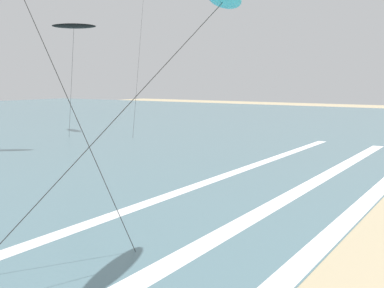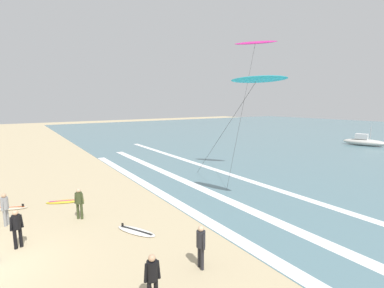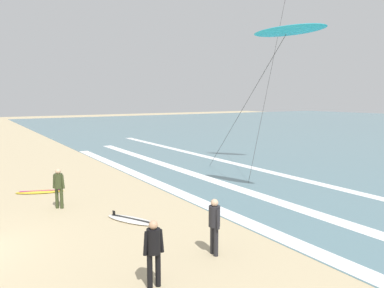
{
  "view_description": "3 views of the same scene",
  "coord_description": "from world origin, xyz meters",
  "px_view_note": "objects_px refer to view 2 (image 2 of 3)",
  "views": [
    {
      "loc": [
        -10.99,
        4.92,
        4.64
      ],
      "look_at": [
        -1.86,
        10.93,
        3.11
      ],
      "focal_mm": 42.73,
      "sensor_mm": 36.0,
      "label": 1
    },
    {
      "loc": [
        11.32,
        1.01,
        5.83
      ],
      "look_at": [
        -2.58,
        10.39,
        3.26
      ],
      "focal_mm": 25.13,
      "sensor_mm": 36.0,
      "label": 2
    },
    {
      "loc": [
        12.06,
        0.47,
        4.37
      ],
      "look_at": [
        1.09,
        7.43,
        2.7
      ],
      "focal_mm": 34.04,
      "sensor_mm": 36.0,
      "label": 3
    }
  ],
  "objects_px": {
    "kite_magenta_high_left": "(255,43)",
    "kite_cyan_high_right": "(257,80)",
    "surfer_mid_group": "(17,226)",
    "surfboard_foreground_flat": "(7,208)",
    "surfboard_right_spare": "(65,201)",
    "surfer_background_far": "(152,275)",
    "surfboard_near_water": "(136,231)",
    "surfer_right_near": "(79,201)",
    "surfer_left_near": "(201,243)",
    "offshore_boat": "(364,142)",
    "surfer_left_far": "(5,206)"
  },
  "relations": [
    {
      "from": "surfer_background_far",
      "to": "kite_cyan_high_right",
      "type": "height_order",
      "value": "kite_cyan_high_right"
    },
    {
      "from": "offshore_boat",
      "to": "surfer_background_far",
      "type": "bearing_deg",
      "value": -74.05
    },
    {
      "from": "surfer_right_near",
      "to": "surfboard_right_spare",
      "type": "xyz_separation_m",
      "value": [
        -2.97,
        -0.22,
        -0.91
      ]
    },
    {
      "from": "surfboard_near_water",
      "to": "kite_cyan_high_right",
      "type": "bearing_deg",
      "value": 81.47
    },
    {
      "from": "surfer_background_far",
      "to": "surfer_mid_group",
      "type": "relative_size",
      "value": 1.0
    },
    {
      "from": "surfboard_right_spare",
      "to": "kite_magenta_high_left",
      "type": "bearing_deg",
      "value": 81.99
    },
    {
      "from": "kite_magenta_high_left",
      "to": "kite_cyan_high_right",
      "type": "height_order",
      "value": "kite_magenta_high_left"
    },
    {
      "from": "surfer_right_near",
      "to": "surfboard_right_spare",
      "type": "distance_m",
      "value": 3.11
    },
    {
      "from": "surfer_left_far",
      "to": "surfer_left_near",
      "type": "bearing_deg",
      "value": 35.88
    },
    {
      "from": "surfer_left_near",
      "to": "surfboard_right_spare",
      "type": "height_order",
      "value": "surfer_left_near"
    },
    {
      "from": "surfer_right_near",
      "to": "surfboard_right_spare",
      "type": "bearing_deg",
      "value": -175.69
    },
    {
      "from": "surfer_left_near",
      "to": "offshore_boat",
      "type": "height_order",
      "value": "offshore_boat"
    },
    {
      "from": "surfer_background_far",
      "to": "surfer_left_near",
      "type": "height_order",
      "value": "same"
    },
    {
      "from": "surfboard_near_water",
      "to": "surfboard_right_spare",
      "type": "distance_m",
      "value": 6.24
    },
    {
      "from": "surfboard_right_spare",
      "to": "kite_cyan_high_right",
      "type": "bearing_deg",
      "value": 51.21
    },
    {
      "from": "surfer_left_far",
      "to": "kite_cyan_high_right",
      "type": "height_order",
      "value": "kite_cyan_high_right"
    },
    {
      "from": "surfer_background_far",
      "to": "surfboard_right_spare",
      "type": "height_order",
      "value": "surfer_background_far"
    },
    {
      "from": "surfer_left_near",
      "to": "kite_cyan_high_right",
      "type": "relative_size",
      "value": 0.16
    },
    {
      "from": "surfer_background_far",
      "to": "surfer_right_near",
      "type": "xyz_separation_m",
      "value": [
        -7.45,
        -0.46,
        0.0
      ]
    },
    {
      "from": "kite_magenta_high_left",
      "to": "surfer_background_far",
      "type": "bearing_deg",
      "value": -56.64
    },
    {
      "from": "surfer_background_far",
      "to": "offshore_boat",
      "type": "relative_size",
      "value": 0.29
    },
    {
      "from": "surfer_right_near",
      "to": "kite_cyan_high_right",
      "type": "distance_m",
      "value": 11.02
    },
    {
      "from": "surfboard_right_spare",
      "to": "surfer_left_near",
      "type": "bearing_deg",
      "value": 16.54
    },
    {
      "from": "kite_magenta_high_left",
      "to": "surfboard_near_water",
      "type": "bearing_deg",
      "value": -71.0
    },
    {
      "from": "surfer_left_far",
      "to": "kite_cyan_high_right",
      "type": "relative_size",
      "value": 0.16
    },
    {
      "from": "surfer_left_near",
      "to": "offshore_boat",
      "type": "relative_size",
      "value": 0.29
    },
    {
      "from": "offshore_boat",
      "to": "kite_magenta_high_left",
      "type": "bearing_deg",
      "value": -84.91
    },
    {
      "from": "kite_cyan_high_right",
      "to": "offshore_boat",
      "type": "relative_size",
      "value": 1.8
    },
    {
      "from": "surfboard_foreground_flat",
      "to": "surfboard_near_water",
      "type": "xyz_separation_m",
      "value": [
        6.58,
        4.89,
        0.0
      ]
    },
    {
      "from": "surfboard_foreground_flat",
      "to": "surfboard_near_water",
      "type": "distance_m",
      "value": 8.2
    },
    {
      "from": "kite_magenta_high_left",
      "to": "surfer_right_near",
      "type": "bearing_deg",
      "value": -85.5
    },
    {
      "from": "surfer_right_near",
      "to": "surfer_mid_group",
      "type": "bearing_deg",
      "value": -60.26
    },
    {
      "from": "surfer_background_far",
      "to": "offshore_boat",
      "type": "bearing_deg",
      "value": 105.95
    },
    {
      "from": "kite_magenta_high_left",
      "to": "surfer_left_far",
      "type": "bearing_deg",
      "value": -90.49
    },
    {
      "from": "surfboard_right_spare",
      "to": "surfer_background_far",
      "type": "bearing_deg",
      "value": 3.77
    },
    {
      "from": "surfboard_near_water",
      "to": "surfboard_foreground_flat",
      "type": "bearing_deg",
      "value": -143.38
    },
    {
      "from": "surfboard_foreground_flat",
      "to": "kite_cyan_high_right",
      "type": "distance_m",
      "value": 15.36
    },
    {
      "from": "surfer_left_near",
      "to": "surfer_left_far",
      "type": "height_order",
      "value": "same"
    },
    {
      "from": "surfboard_near_water",
      "to": "surfer_background_far",
      "type": "bearing_deg",
      "value": -16.59
    },
    {
      "from": "surfer_background_far",
      "to": "surfer_right_near",
      "type": "bearing_deg",
      "value": -176.44
    },
    {
      "from": "surfer_right_near",
      "to": "offshore_boat",
      "type": "height_order",
      "value": "offshore_boat"
    },
    {
      "from": "surfer_left_near",
      "to": "kite_magenta_high_left",
      "type": "relative_size",
      "value": 0.15
    },
    {
      "from": "kite_cyan_high_right",
      "to": "offshore_boat",
      "type": "height_order",
      "value": "kite_cyan_high_right"
    },
    {
      "from": "surfer_left_far",
      "to": "surfboard_foreground_flat",
      "type": "height_order",
      "value": "surfer_left_far"
    },
    {
      "from": "surfboard_near_water",
      "to": "surfboard_right_spare",
      "type": "xyz_separation_m",
      "value": [
        -5.9,
        -2.03,
        0.0
      ]
    },
    {
      "from": "surfer_mid_group",
      "to": "surfboard_foreground_flat",
      "type": "relative_size",
      "value": 0.74
    },
    {
      "from": "surfboard_near_water",
      "to": "kite_cyan_high_right",
      "type": "height_order",
      "value": "kite_cyan_high_right"
    },
    {
      "from": "surfer_mid_group",
      "to": "surfer_right_near",
      "type": "bearing_deg",
      "value": 119.74
    },
    {
      "from": "surfboard_foreground_flat",
      "to": "kite_magenta_high_left",
      "type": "height_order",
      "value": "kite_magenta_high_left"
    },
    {
      "from": "offshore_boat",
      "to": "surfer_mid_group",
      "type": "bearing_deg",
      "value": -83.3
    }
  ]
}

